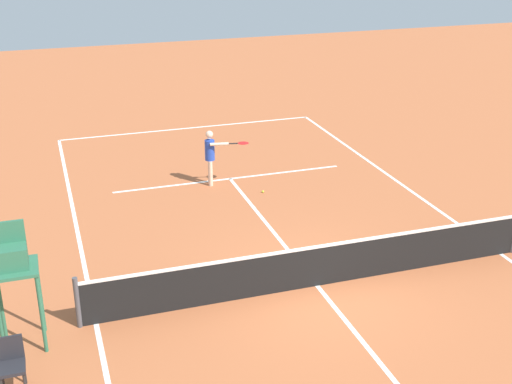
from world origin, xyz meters
name	(u,v)px	position (x,y,z in m)	size (l,w,h in m)	color
ground_plane	(317,286)	(0.00, 0.00, 0.00)	(60.00, 60.00, 0.00)	#B76038
court_lines	(317,285)	(0.00, 0.00, 0.00)	(9.38, 24.16, 0.01)	white
tennis_net	(318,265)	(0.00, 0.00, 0.50)	(9.98, 0.10, 1.07)	#4C4C51
player_serving	(212,153)	(0.62, -6.35, 0.97)	(1.22, 0.75, 1.63)	beige
tennis_ball	(263,192)	(-0.58, -5.28, 0.03)	(0.07, 0.07, 0.07)	#CCE033
umpire_chair	(14,267)	(5.94, 0.25, 1.61)	(0.80, 0.80, 2.41)	#2D6B4C
courtside_chair_near	(11,363)	(6.13, 1.56, 0.53)	(0.44, 0.46, 0.95)	#262626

